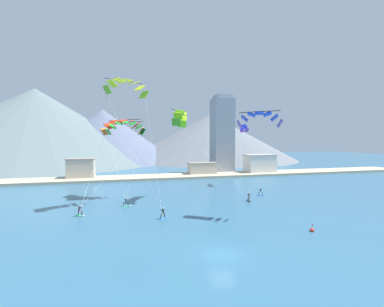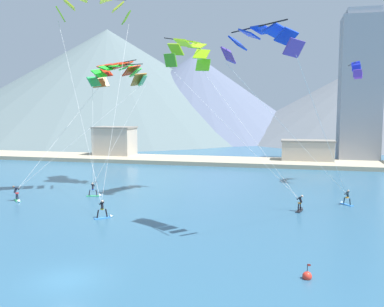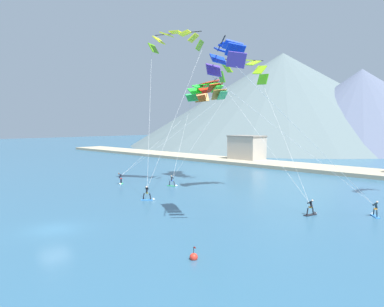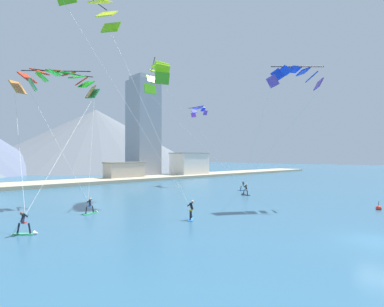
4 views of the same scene
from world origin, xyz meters
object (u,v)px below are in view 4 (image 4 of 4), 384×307
Objects in this scene: parafoil_kite_far_left at (158,75)px; race_marker_buoy at (379,208)px; parafoil_kite_near_lead at (55,79)px; kitesurfer_mid_center at (92,209)px; parafoil_kite_far_right at (91,3)px; parafoil_kite_near_trail at (295,76)px; kitesurfer_near_lead at (27,227)px; kitesurfer_far_right at (191,213)px; parafoil_kite_distant_high_outer at (198,110)px; kitesurfer_far_left at (245,192)px; kitesurfer_near_trail at (242,188)px; parafoil_kite_mid_center at (65,81)px.

parafoil_kite_far_left reaches higher than race_marker_buoy.
parafoil_kite_far_left is at bearing -25.29° from parafoil_kite_near_lead.
kitesurfer_mid_center is 1.75× the size of race_marker_buoy.
parafoil_kite_near_trail is at bearing -31.44° from parafoil_kite_far_right.
kitesurfer_near_lead is 0.98× the size of kitesurfer_far_right.
parafoil_kite_distant_high_outer is (18.85, 11.57, -1.14)m from parafoil_kite_far_left.
parafoil_kite_far_right is at bearing -154.09° from parafoil_kite_distant_high_outer.
kitesurfer_mid_center is (6.88, 4.39, -0.11)m from kitesurfer_near_lead.
parafoil_kite_far_right is (0.85, -7.67, 6.39)m from parafoil_kite_near_lead.
parafoil_kite_far_left is (-12.18, 4.71, 15.57)m from kitesurfer_far_left.
kitesurfer_near_trail is 0.10× the size of parafoil_kite_far_left.
kitesurfer_far_right reaches higher than kitesurfer_near_trail.
parafoil_kite_far_left reaches higher than parafoil_kite_near_trail.
parafoil_kite_near_lead reaches higher than kitesurfer_near_lead.
parafoil_kite_distant_high_outer is (2.11, 12.32, 14.48)m from kitesurfer_near_trail.
parafoil_kite_near_trail is at bearing -10.15° from kitesurfer_far_right.
parafoil_kite_near_lead is 10.02m from parafoil_kite_far_right.
kitesurfer_mid_center is 20.49m from parafoil_kite_far_right.
parafoil_kite_far_right is at bearing 174.33° from kitesurfer_far_left.
parafoil_kite_near_lead is 1.11× the size of parafoil_kite_mid_center.
kitesurfer_far_right is at bearing -61.09° from parafoil_kite_far_right.
race_marker_buoy is at bearing -60.22° from parafoil_kite_far_left.
parafoil_kite_far_left is (10.25, 3.01, 15.62)m from kitesurfer_mid_center.
parafoil_kite_far_left is 22.14m from parafoil_kite_distant_high_outer.
kitesurfer_far_left reaches higher than kitesurfer_near_trail.
race_marker_buoy is at bearing -48.44° from parafoil_kite_mid_center.
kitesurfer_near_lead is at bearing 165.47° from parafoil_kite_near_trail.
parafoil_kite_far_right is (7.01, 4.90, 20.37)m from kitesurfer_near_lead.
kitesurfer_far_right is 1.75× the size of race_marker_buoy.
kitesurfer_far_left is at bearing 71.14° from parafoil_kite_near_trail.
kitesurfer_near_trail is 6.04m from kitesurfer_far_left.
parafoil_kite_near_lead is at bearing 135.85° from parafoil_kite_near_trail.
parafoil_kite_mid_center is 11.14m from parafoil_kite_far_left.
parafoil_kite_near_trail reaches higher than parafoil_kite_mid_center.
kitesurfer_far_left is 20.32m from parafoil_kite_far_left.
kitesurfer_near_lead is 0.98× the size of kitesurfer_mid_center.
parafoil_kite_near_lead reaches higher than kitesurfer_far_right.
parafoil_kite_near_lead is at bearing 131.02° from race_marker_buoy.
kitesurfer_far_right is at bearing 169.85° from parafoil_kite_near_trail.
parafoil_kite_near_trail reaches higher than kitesurfer_near_trail.
kitesurfer_near_lead is 0.98× the size of kitesurfer_far_left.
kitesurfer_near_trail is 24.36m from kitesurfer_far_right.
parafoil_kite_far_right reaches higher than parafoil_kite_mid_center.
kitesurfer_near_trail is at bearing 26.55° from kitesurfer_far_right.
parafoil_kite_far_right is at bearing -166.13° from parafoil_kite_far_left.
kitesurfer_far_right is at bearing -59.00° from kitesurfer_mid_center.
parafoil_kite_distant_high_outer is at bearing 25.91° from parafoil_kite_far_right.
parafoil_kite_near_trail is (19.20, -11.14, 14.36)m from kitesurfer_mid_center.
kitesurfer_mid_center is at bearing -105.30° from parafoil_kite_far_right.
kitesurfer_far_left is 1.75× the size of race_marker_buoy.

